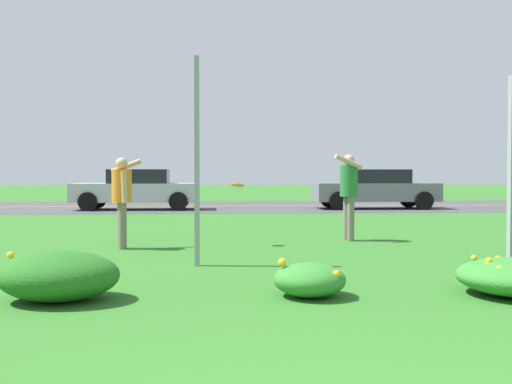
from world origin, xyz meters
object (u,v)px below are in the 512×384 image
Objects in this scene: sign_post_near_path at (197,161)px; person_catcher_green_shirt at (349,189)px; car_silver_center_right at (137,189)px; person_thrower_orange_shirt at (122,194)px; car_gray_center_left at (376,189)px; sign_post_by_roadside at (512,177)px; frisbee_orange at (237,185)px.

sign_post_near_path is 1.76× the size of person_catcher_green_shirt.
person_thrower_orange_shirt is at bearing -84.58° from car_silver_center_right.
person_catcher_green_shirt reaches higher than car_gray_center_left.
person_thrower_orange_shirt is at bearing -122.34° from car_gray_center_left.
sign_post_by_roadside is 4.98m from frisbee_orange.
sign_post_near_path is 1.18× the size of sign_post_by_roadside.
frisbee_orange is 0.06× the size of car_gray_center_left.
car_gray_center_left is (6.27, 14.12, -0.72)m from sign_post_near_path.
car_gray_center_left is 8.74m from car_silver_center_right.
car_gray_center_left is 1.00× the size of car_silver_center_right.
sign_post_near_path is at bearing -105.25° from frisbee_orange.
car_silver_center_right is at bearing 99.91° from sign_post_near_path.
frisbee_orange is (0.67, 2.45, -0.38)m from sign_post_near_path.
car_gray_center_left is at bearing 64.34° from frisbee_orange.
car_silver_center_right is at bearing 180.00° from car_gray_center_left.
sign_post_near_path is at bearing -80.09° from car_silver_center_right.
person_catcher_green_shirt is 6.62× the size of frisbee_orange.
frisbee_orange is 12.09m from car_silver_center_right.
car_gray_center_left and car_silver_center_right have the same top height.
frisbee_orange is (2.00, 0.34, 0.15)m from person_thrower_orange_shirt.
car_silver_center_right is (-6.33, 15.48, -0.50)m from sign_post_by_roadside.
car_silver_center_right is (-8.74, 0.00, 0.00)m from car_gray_center_left.
car_silver_center_right is at bearing 105.04° from frisbee_orange.
person_catcher_green_shirt is at bearing 102.86° from sign_post_by_roadside.
person_catcher_green_shirt is (4.17, 1.03, 0.06)m from person_thrower_orange_shirt.
person_thrower_orange_shirt is at bearing -166.12° from person_catcher_green_shirt.
sign_post_near_path is 1.86× the size of person_thrower_orange_shirt.
sign_post_near_path is 0.65× the size of car_silver_center_right.
sign_post_by_roadside is 4.63m from person_catcher_green_shirt.
frisbee_orange is at bearing -74.96° from car_silver_center_right.
car_gray_center_left is at bearing 66.04° from sign_post_near_path.
car_gray_center_left is at bearing 72.62° from person_catcher_green_shirt.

